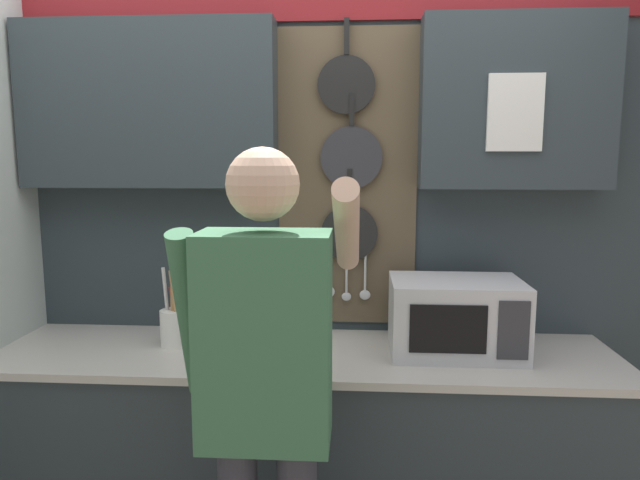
{
  "coord_description": "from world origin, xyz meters",
  "views": [
    {
      "loc": [
        0.21,
        -2.16,
        1.67
      ],
      "look_at": [
        0.05,
        0.19,
        1.32
      ],
      "focal_mm": 32.0,
      "sensor_mm": 36.0,
      "label": 1
    }
  ],
  "objects_px": {
    "microwave": "(456,316)",
    "utensil_crock": "(174,324)",
    "knife_block": "(235,325)",
    "person": "(266,381)"
  },
  "relations": [
    {
      "from": "microwave",
      "to": "utensil_crock",
      "type": "relative_size",
      "value": 1.53
    },
    {
      "from": "knife_block",
      "to": "person",
      "type": "xyz_separation_m",
      "value": [
        0.22,
        -0.6,
        0.01
      ]
    },
    {
      "from": "person",
      "to": "utensil_crock",
      "type": "bearing_deg",
      "value": 128.38
    },
    {
      "from": "microwave",
      "to": "knife_block",
      "type": "relative_size",
      "value": 1.99
    },
    {
      "from": "microwave",
      "to": "knife_block",
      "type": "height_order",
      "value": "microwave"
    },
    {
      "from": "utensil_crock",
      "to": "microwave",
      "type": "bearing_deg",
      "value": -0.05
    },
    {
      "from": "knife_block",
      "to": "microwave",
      "type": "bearing_deg",
      "value": -0.03
    },
    {
      "from": "knife_block",
      "to": "utensil_crock",
      "type": "xyz_separation_m",
      "value": [
        -0.25,
        0.0,
        0.0
      ]
    },
    {
      "from": "utensil_crock",
      "to": "person",
      "type": "relative_size",
      "value": 0.19
    },
    {
      "from": "microwave",
      "to": "utensil_crock",
      "type": "xyz_separation_m",
      "value": [
        -1.13,
        0.0,
        -0.05
      ]
    }
  ]
}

